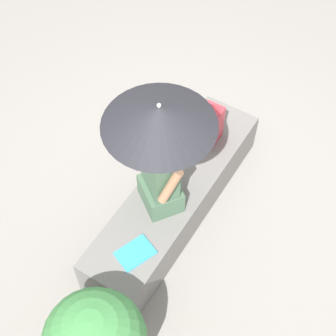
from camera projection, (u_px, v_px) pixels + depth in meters
name	position (u px, v px, depth m)	size (l,w,h in m)	color
ground_plane	(175.00, 211.00, 4.76)	(14.00, 14.00, 0.00)	gray
stone_bench	(175.00, 198.00, 4.60)	(2.08, 0.54, 0.41)	slate
person_seated	(160.00, 173.00, 4.03)	(0.44, 0.50, 0.90)	#47664C
parasol	(159.00, 116.00, 3.49)	(0.80, 0.80, 1.17)	#B7B7BC
handbag_black	(209.00, 126.00, 4.57)	(0.23, 0.18, 0.38)	#B2333D
magazine	(135.00, 253.00, 4.06)	(0.28, 0.20, 0.01)	#339ED1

